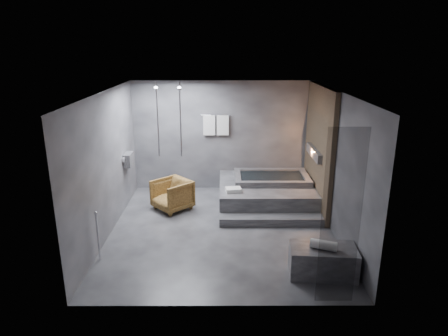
{
  "coord_description": "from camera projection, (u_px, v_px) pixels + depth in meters",
  "views": [
    {
      "loc": [
        0.03,
        -7.46,
        3.67
      ],
      "look_at": [
        0.05,
        0.3,
        1.24
      ],
      "focal_mm": 32.0,
      "sensor_mm": 36.0,
      "label": 1
    }
  ],
  "objects": [
    {
      "name": "tub_deck",
      "position": [
        266.0,
        193.0,
        9.53
      ],
      "size": [
        2.2,
        2.0,
        0.5
      ],
      "primitive_type": "cube",
      "color": "#313134",
      "rests_on": "ground"
    },
    {
      "name": "deck_towel",
      "position": [
        233.0,
        190.0,
        8.89
      ],
      "size": [
        0.37,
        0.3,
        0.09
      ],
      "primitive_type": "cube",
      "rotation": [
        0.0,
        0.0,
        0.16
      ],
      "color": "white",
      "rests_on": "tub_deck"
    },
    {
      "name": "concrete_bench",
      "position": [
        323.0,
        261.0,
        6.57
      ],
      "size": [
        1.13,
        0.68,
        0.49
      ],
      "primitive_type": "cube",
      "rotation": [
        0.0,
        0.0,
        -0.09
      ],
      "color": "#313133",
      "rests_on": "ground"
    },
    {
      "name": "rolled_towel",
      "position": [
        324.0,
        245.0,
        6.43
      ],
      "size": [
        0.45,
        0.3,
        0.15
      ],
      "primitive_type": "cylinder",
      "rotation": [
        0.0,
        1.57,
        -0.39
      ],
      "color": "silver",
      "rests_on": "concrete_bench"
    },
    {
      "name": "room",
      "position": [
        241.0,
        145.0,
        7.93
      ],
      "size": [
        5.0,
        5.04,
        2.82
      ],
      "color": "#2C2C2F",
      "rests_on": "ground"
    },
    {
      "name": "tub_step",
      "position": [
        271.0,
        220.0,
        8.45
      ],
      "size": [
        2.2,
        0.36,
        0.18
      ],
      "primitive_type": "cube",
      "color": "#313134",
      "rests_on": "ground"
    },
    {
      "name": "driftwood_chair",
      "position": [
        172.0,
        195.0,
        9.14
      ],
      "size": [
        1.08,
        1.07,
        0.7
      ],
      "primitive_type": "imported",
      "rotation": [
        0.0,
        0.0,
        -0.82
      ],
      "color": "#472E11",
      "rests_on": "ground"
    }
  ]
}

